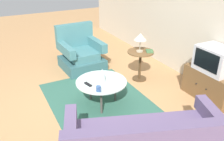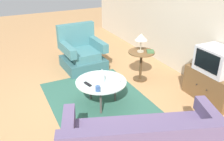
{
  "view_description": "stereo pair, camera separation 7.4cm",
  "coord_description": "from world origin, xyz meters",
  "px_view_note": "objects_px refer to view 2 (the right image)",
  "views": [
    {
      "loc": [
        3.21,
        -1.31,
        2.31
      ],
      "look_at": [
        -0.07,
        0.4,
        0.55
      ],
      "focal_mm": 38.53,
      "sensor_mm": 36.0,
      "label": 1
    },
    {
      "loc": [
        3.25,
        -1.25,
        2.31
      ],
      "look_at": [
        -0.07,
        0.4,
        0.55
      ],
      "focal_mm": 38.53,
      "sensor_mm": 36.0,
      "label": 2
    }
  ],
  "objects_px": {
    "armchair": "(82,54)",
    "book": "(150,51)",
    "coffee_table": "(101,83)",
    "television": "(217,60)",
    "vase": "(102,76)",
    "tv_remote_silver": "(120,81)",
    "side_table": "(141,60)",
    "mug": "(98,89)",
    "tv_remote_dark": "(88,84)",
    "tv_stand": "(211,86)",
    "table_lamp": "(141,38)"
  },
  "relations": [
    {
      "from": "armchair",
      "to": "book",
      "type": "bearing_deg",
      "value": 126.37
    },
    {
      "from": "coffee_table",
      "to": "television",
      "type": "relative_size",
      "value": 1.39
    },
    {
      "from": "armchair",
      "to": "book",
      "type": "height_order",
      "value": "armchair"
    },
    {
      "from": "book",
      "to": "vase",
      "type": "bearing_deg",
      "value": -43.36
    },
    {
      "from": "tv_remote_silver",
      "to": "armchair",
      "type": "bearing_deg",
      "value": 47.68
    },
    {
      "from": "side_table",
      "to": "mug",
      "type": "bearing_deg",
      "value": -58.9
    },
    {
      "from": "tv_remote_silver",
      "to": "book",
      "type": "height_order",
      "value": "book"
    },
    {
      "from": "vase",
      "to": "tv_remote_dark",
      "type": "height_order",
      "value": "vase"
    },
    {
      "from": "side_table",
      "to": "mug",
      "type": "distance_m",
      "value": 1.48
    },
    {
      "from": "tv_stand",
      "to": "coffee_table",
      "type": "bearing_deg",
      "value": -111.36
    },
    {
      "from": "side_table",
      "to": "table_lamp",
      "type": "height_order",
      "value": "table_lamp"
    },
    {
      "from": "armchair",
      "to": "television",
      "type": "distance_m",
      "value": 2.83
    },
    {
      "from": "television",
      "to": "table_lamp",
      "type": "bearing_deg",
      "value": -148.38
    },
    {
      "from": "tv_stand",
      "to": "tv_remote_dark",
      "type": "relative_size",
      "value": 5.43
    },
    {
      "from": "coffee_table",
      "to": "television",
      "type": "bearing_deg",
      "value": 68.73
    },
    {
      "from": "table_lamp",
      "to": "mug",
      "type": "distance_m",
      "value": 1.52
    },
    {
      "from": "vase",
      "to": "tv_remote_silver",
      "type": "distance_m",
      "value": 0.31
    },
    {
      "from": "tv_remote_silver",
      "to": "book",
      "type": "bearing_deg",
      "value": -14.32
    },
    {
      "from": "vase",
      "to": "book",
      "type": "distance_m",
      "value": 1.3
    },
    {
      "from": "mug",
      "to": "coffee_table",
      "type": "bearing_deg",
      "value": 147.43
    },
    {
      "from": "armchair",
      "to": "book",
      "type": "xyz_separation_m",
      "value": [
        1.23,
        1.0,
        0.31
      ]
    },
    {
      "from": "armchair",
      "to": "table_lamp",
      "type": "bearing_deg",
      "value": 123.25
    },
    {
      "from": "vase",
      "to": "mug",
      "type": "relative_size",
      "value": 1.91
    },
    {
      "from": "side_table",
      "to": "vase",
      "type": "distance_m",
      "value": 1.21
    },
    {
      "from": "coffee_table",
      "to": "table_lamp",
      "type": "bearing_deg",
      "value": 114.57
    },
    {
      "from": "coffee_table",
      "to": "tv_stand",
      "type": "height_order",
      "value": "tv_stand"
    },
    {
      "from": "tv_stand",
      "to": "tv_remote_dark",
      "type": "bearing_deg",
      "value": -108.67
    },
    {
      "from": "tv_stand",
      "to": "tv_remote_silver",
      "type": "relative_size",
      "value": 6.33
    },
    {
      "from": "tv_stand",
      "to": "tv_remote_silver",
      "type": "distance_m",
      "value": 1.63
    },
    {
      "from": "coffee_table",
      "to": "tv_remote_silver",
      "type": "distance_m",
      "value": 0.31
    },
    {
      "from": "table_lamp",
      "to": "coffee_table",
      "type": "bearing_deg",
      "value": -65.43
    },
    {
      "from": "mug",
      "to": "book",
      "type": "distance_m",
      "value": 1.57
    },
    {
      "from": "tv_stand",
      "to": "mug",
      "type": "distance_m",
      "value": 2.02
    },
    {
      "from": "armchair",
      "to": "vase",
      "type": "relative_size",
      "value": 4.11
    },
    {
      "from": "armchair",
      "to": "tv_remote_silver",
      "type": "bearing_deg",
      "value": 88.34
    },
    {
      "from": "television",
      "to": "mug",
      "type": "distance_m",
      "value": 2.03
    },
    {
      "from": "tv_stand",
      "to": "vase",
      "type": "height_order",
      "value": "vase"
    },
    {
      "from": "tv_remote_dark",
      "to": "book",
      "type": "height_order",
      "value": "book"
    },
    {
      "from": "mug",
      "to": "book",
      "type": "xyz_separation_m",
      "value": [
        -0.67,
        1.41,
        0.14
      ]
    },
    {
      "from": "television",
      "to": "tv_stand",
      "type": "bearing_deg",
      "value": -90.0
    },
    {
      "from": "tv_remote_dark",
      "to": "coffee_table",
      "type": "bearing_deg",
      "value": 79.57
    },
    {
      "from": "armchair",
      "to": "coffee_table",
      "type": "bearing_deg",
      "value": 78.78
    },
    {
      "from": "coffee_table",
      "to": "vase",
      "type": "distance_m",
      "value": 0.15
    },
    {
      "from": "tv_stand",
      "to": "tv_remote_dark",
      "type": "xyz_separation_m",
      "value": [
        -0.69,
        -2.03,
        0.19
      ]
    },
    {
      "from": "armchair",
      "to": "tv_remote_silver",
      "type": "xyz_separation_m",
      "value": [
        1.76,
        0.03,
        0.14
      ]
    },
    {
      "from": "armchair",
      "to": "side_table",
      "type": "relative_size",
      "value": 1.54
    },
    {
      "from": "coffee_table",
      "to": "tv_remote_silver",
      "type": "xyz_separation_m",
      "value": [
        0.14,
        0.27,
        0.04
      ]
    },
    {
      "from": "side_table",
      "to": "book",
      "type": "bearing_deg",
      "value": 56.08
    },
    {
      "from": "armchair",
      "to": "table_lamp",
      "type": "xyz_separation_m",
      "value": [
        1.14,
        0.82,
        0.59
      ]
    },
    {
      "from": "side_table",
      "to": "mug",
      "type": "relative_size",
      "value": 5.09
    }
  ]
}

